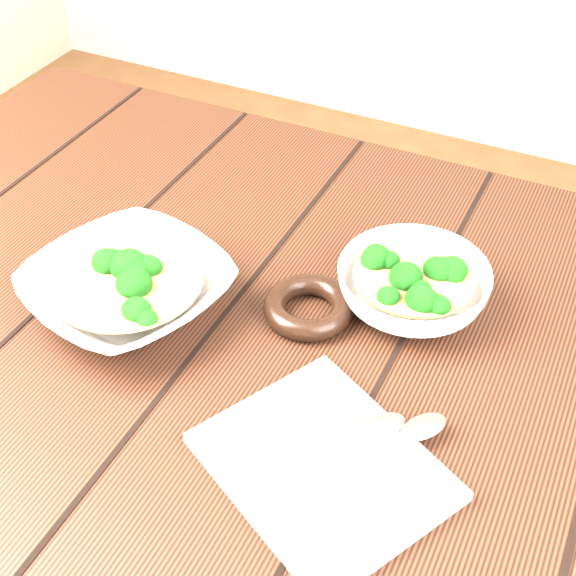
{
  "coord_description": "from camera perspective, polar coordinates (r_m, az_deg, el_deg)",
  "views": [
    {
      "loc": [
        0.34,
        -0.61,
        1.38
      ],
      "look_at": [
        0.05,
        -0.01,
        0.8
      ],
      "focal_mm": 50.0,
      "sensor_mm": 36.0,
      "label": 1
    }
  ],
  "objects": [
    {
      "name": "spoon_left",
      "position": [
        0.79,
        4.47,
        -10.68
      ],
      "size": [
        0.12,
        0.15,
        0.01
      ],
      "color": "#9D968A",
      "rests_on": "napkin"
    },
    {
      "name": "trivet",
      "position": [
        0.92,
        1.47,
        -1.35
      ],
      "size": [
        0.14,
        0.14,
        0.03
      ],
      "primitive_type": "torus",
      "rotation": [
        0.0,
        0.0,
        -0.41
      ],
      "color": "black",
      "rests_on": "table"
    },
    {
      "name": "soup_bowl_back",
      "position": [
        0.93,
        8.86,
        0.15
      ],
      "size": [
        0.19,
        0.19,
        0.06
      ],
      "color": "silver",
      "rests_on": "table"
    },
    {
      "name": "soup_bowl_front",
      "position": [
        0.94,
        -11.32,
        -0.03
      ],
      "size": [
        0.28,
        0.28,
        0.06
      ],
      "color": "silver",
      "rests_on": "table"
    },
    {
      "name": "spoon_right",
      "position": [
        0.79,
        7.53,
        -10.75
      ],
      "size": [
        0.12,
        0.16,
        0.01
      ],
      "color": "#9D968A",
      "rests_on": "napkin"
    },
    {
      "name": "table",
      "position": [
        1.03,
        -2.35,
        -6.05
      ],
      "size": [
        1.2,
        0.8,
        0.75
      ],
      "color": "#3A1C10",
      "rests_on": "ground"
    },
    {
      "name": "napkin",
      "position": [
        0.78,
        2.51,
        -12.54
      ],
      "size": [
        0.28,
        0.26,
        0.01
      ],
      "primitive_type": "cube",
      "rotation": [
        0.0,
        0.0,
        -0.48
      ],
      "color": "beige",
      "rests_on": "table"
    }
  ]
}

